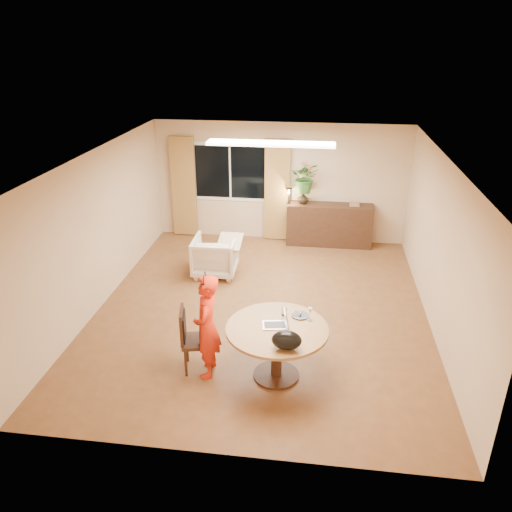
{
  "coord_description": "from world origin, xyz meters",
  "views": [
    {
      "loc": [
        0.88,
        -7.33,
        4.31
      ],
      "look_at": [
        -0.07,
        -0.2,
        1.07
      ],
      "focal_mm": 35.0,
      "sensor_mm": 36.0,
      "label": 1
    }
  ],
  "objects": [
    {
      "name": "wall_back",
      "position": [
        0.0,
        3.25,
        1.3
      ],
      "size": [
        5.5,
        0.0,
        5.5
      ],
      "primitive_type": "plane",
      "rotation": [
        1.57,
        0.0,
        0.0
      ],
      "color": "tan",
      "rests_on": "floor"
    },
    {
      "name": "dining_chair",
      "position": [
        -0.67,
        -1.74,
        0.47
      ],
      "size": [
        0.53,
        0.5,
        0.95
      ],
      "primitive_type": null,
      "rotation": [
        0.0,
        0.0,
        0.2
      ],
      "color": "black",
      "rests_on": "floor"
    },
    {
      "name": "dining_table",
      "position": [
        0.42,
        -1.78,
        0.61
      ],
      "size": [
        1.36,
        1.36,
        0.77
      ],
      "color": "brown",
      "rests_on": "floor"
    },
    {
      "name": "tumbler",
      "position": [
        0.49,
        -1.45,
        0.83
      ],
      "size": [
        0.08,
        0.08,
        0.11
      ],
      "primitive_type": null,
      "rotation": [
        0.0,
        0.0,
        -0.07
      ],
      "color": "white",
      "rests_on": "dining_table"
    },
    {
      "name": "armchair",
      "position": [
        -1.05,
        1.23,
        0.38
      ],
      "size": [
        0.82,
        0.85,
        0.76
      ],
      "primitive_type": "imported",
      "rotation": [
        0.0,
        0.0,
        3.16
      ],
      "color": "beige",
      "rests_on": "floor"
    },
    {
      "name": "wall_left",
      "position": [
        -2.75,
        0.0,
        1.3
      ],
      "size": [
        0.0,
        6.5,
        6.5
      ],
      "primitive_type": "plane",
      "rotation": [
        1.57,
        0.0,
        1.57
      ],
      "color": "tan",
      "rests_on": "floor"
    },
    {
      "name": "curtain_right",
      "position": [
        -0.05,
        3.15,
        1.15
      ],
      "size": [
        0.55,
        0.08,
        2.25
      ],
      "primitive_type": "cube",
      "color": "brown",
      "rests_on": "wall_back"
    },
    {
      "name": "desk_lamp",
      "position": [
        0.22,
        2.96,
        1.1
      ],
      "size": [
        0.19,
        0.19,
        0.36
      ],
      "primitive_type": null,
      "rotation": [
        0.0,
        0.0,
        -0.3
      ],
      "color": "black",
      "rests_on": "sideboard"
    },
    {
      "name": "wall_right",
      "position": [
        2.75,
        0.0,
        1.3
      ],
      "size": [
        0.0,
        6.5,
        6.5
      ],
      "primitive_type": "plane",
      "rotation": [
        1.57,
        0.0,
        -1.57
      ],
      "color": "tan",
      "rests_on": "floor"
    },
    {
      "name": "wine_glass",
      "position": [
        0.84,
        -1.54,
        0.87
      ],
      "size": [
        0.08,
        0.08,
        0.19
      ],
      "primitive_type": null,
      "rotation": [
        0.0,
        0.0,
        0.32
      ],
      "color": "white",
      "rests_on": "dining_table"
    },
    {
      "name": "child",
      "position": [
        -0.51,
        -1.82,
        0.74
      ],
      "size": [
        0.56,
        0.39,
        1.48
      ],
      "primitive_type": "imported",
      "rotation": [
        0.0,
        0.0,
        -1.5
      ],
      "color": "red",
      "rests_on": "floor"
    },
    {
      "name": "curtain_left",
      "position": [
        -2.15,
        3.15,
        1.15
      ],
      "size": [
        0.55,
        0.08,
        2.25
      ],
      "primitive_type": "cube",
      "color": "brown",
      "rests_on": "wall_back"
    },
    {
      "name": "laptop",
      "position": [
        0.39,
        -1.74,
        0.89
      ],
      "size": [
        0.37,
        0.28,
        0.23
      ],
      "primitive_type": null,
      "rotation": [
        0.0,
        0.0,
        0.16
      ],
      "color": "#B7B7BC",
      "rests_on": "dining_table"
    },
    {
      "name": "handbag",
      "position": [
        0.58,
        -2.24,
        0.9
      ],
      "size": [
        0.42,
        0.31,
        0.25
      ],
      "primitive_type": null,
      "rotation": [
        0.0,
        0.0,
        -0.28
      ],
      "color": "black",
      "rests_on": "dining_table"
    },
    {
      "name": "window",
      "position": [
        -1.1,
        3.23,
        1.5
      ],
      "size": [
        1.7,
        0.03,
        1.3
      ],
      "color": "white",
      "rests_on": "wall_back"
    },
    {
      "name": "throw",
      "position": [
        -0.75,
        1.23,
        0.78
      ],
      "size": [
        0.45,
        0.55,
        0.03
      ],
      "primitive_type": null,
      "rotation": [
        0.0,
        0.0,
        -0.01
      ],
      "color": "beige",
      "rests_on": "armchair"
    },
    {
      "name": "pot_lid",
      "position": [
        0.71,
        -1.45,
        0.79
      ],
      "size": [
        0.29,
        0.29,
        0.04
      ],
      "primitive_type": null,
      "rotation": [
        0.0,
        0.0,
        -0.28
      ],
      "color": "white",
      "rests_on": "dining_table"
    },
    {
      "name": "floor",
      "position": [
        0.0,
        0.0,
        0.0
      ],
      "size": [
        6.5,
        6.5,
        0.0
      ],
      "primitive_type": "plane",
      "color": "brown",
      "rests_on": "ground"
    },
    {
      "name": "ceiling_panel",
      "position": [
        0.0,
        1.2,
        2.57
      ],
      "size": [
        2.2,
        0.35,
        0.05
      ],
      "primitive_type": "cube",
      "color": "white",
      "rests_on": "ceiling"
    },
    {
      "name": "ceiling",
      "position": [
        0.0,
        0.0,
        2.6
      ],
      "size": [
        6.5,
        6.5,
        0.0
      ],
      "primitive_type": "plane",
      "rotation": [
        3.14,
        0.0,
        0.0
      ],
      "color": "white",
      "rests_on": "wall_back"
    },
    {
      "name": "bouquet",
      "position": [
        0.56,
        3.01,
        1.5
      ],
      "size": [
        0.6,
        0.52,
        0.66
      ],
      "primitive_type": "imported",
      "rotation": [
        0.0,
        0.0,
        -0.02
      ],
      "color": "#286827",
      "rests_on": "vase"
    },
    {
      "name": "vase",
      "position": [
        0.52,
        3.01,
        1.05
      ],
      "size": [
        0.3,
        0.3,
        0.25
      ],
      "primitive_type": "imported",
      "rotation": [
        0.0,
        0.0,
        -0.32
      ],
      "color": "black",
      "rests_on": "sideboard"
    },
    {
      "name": "book_stack",
      "position": [
        1.63,
        3.01,
        0.96
      ],
      "size": [
        0.24,
        0.21,
        0.08
      ],
      "primitive_type": null,
      "rotation": [
        0.0,
        0.0,
        -0.3
      ],
      "color": "#94674B",
      "rests_on": "sideboard"
    },
    {
      "name": "sideboard",
      "position": [
        1.12,
        3.01,
        0.46
      ],
      "size": [
        1.84,
        0.45,
        0.92
      ],
      "primitive_type": "cube",
      "color": "black",
      "rests_on": "floor"
    }
  ]
}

